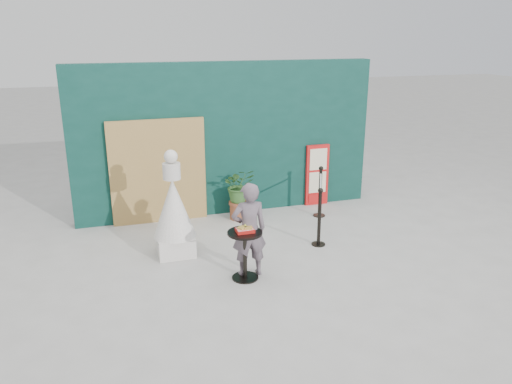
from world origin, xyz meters
TOP-DOWN VIEW (x-y plane):
  - ground at (0.00, 0.00)m, footprint 60.00×60.00m
  - back_wall at (0.00, 3.15)m, footprint 6.00×0.30m
  - bamboo_fence at (-1.40, 2.94)m, footprint 1.80×0.08m
  - woman at (-0.40, 0.28)m, footprint 0.54×0.36m
  - menu_board at (1.90, 2.95)m, footprint 0.50×0.07m
  - statue at (-1.35, 1.36)m, footprint 0.69×0.69m
  - cafe_table at (-0.49, 0.18)m, footprint 0.52×0.52m
  - food_basket at (-0.49, 0.18)m, footprint 0.26×0.19m
  - planter at (0.10, 2.62)m, footprint 0.60×0.52m
  - stanchion_barrier at (1.37, 1.63)m, footprint 0.84×1.54m

SIDE VIEW (x-z plane):
  - ground at x=0.00m, z-range 0.00..0.00m
  - stanchion_barrier at x=1.37m, z-range -0.02..1.01m
  - cafe_table at x=-0.49m, z-range 0.12..0.87m
  - planter at x=0.10m, z-range 0.08..1.11m
  - menu_board at x=1.90m, z-range 0.00..1.30m
  - statue at x=-1.35m, z-range -0.16..1.61m
  - woman at x=-0.40m, z-range 0.00..1.46m
  - food_basket at x=-0.49m, z-range 0.73..0.84m
  - bamboo_fence at x=-1.40m, z-range 0.00..2.00m
  - back_wall at x=0.00m, z-range 0.00..3.00m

